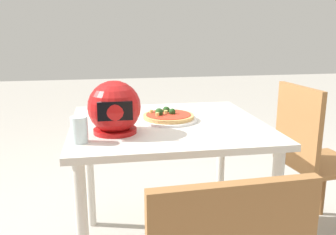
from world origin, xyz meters
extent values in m
cube|color=beige|center=(0.00, 0.00, 0.73)|extent=(0.95, 0.89, 0.03)
cylinder|color=beige|center=(-0.41, -0.38, 0.36)|extent=(0.05, 0.05, 0.72)
cylinder|color=beige|center=(0.41, -0.38, 0.36)|extent=(0.05, 0.05, 0.72)
cylinder|color=beige|center=(-0.41, 0.38, 0.36)|extent=(0.05, 0.05, 0.72)
cylinder|color=white|center=(-0.01, -0.04, 0.75)|extent=(0.29, 0.29, 0.01)
cylinder|color=tan|center=(-0.01, -0.04, 0.77)|extent=(0.26, 0.26, 0.02)
cylinder|color=red|center=(-0.01, -0.04, 0.78)|extent=(0.23, 0.23, 0.00)
sphere|color=#234C1E|center=(-0.01, -0.09, 0.79)|extent=(0.03, 0.03, 0.03)
sphere|color=#234C1E|center=(-0.03, -0.04, 0.79)|extent=(0.03, 0.03, 0.03)
sphere|color=#234C1E|center=(-0.02, -0.11, 0.79)|extent=(0.03, 0.03, 0.03)
sphere|color=#234C1E|center=(0.04, -0.03, 0.79)|extent=(0.04, 0.04, 0.04)
cylinder|color=#E0D172|center=(0.00, -0.05, 0.79)|extent=(0.02, 0.02, 0.02)
cylinder|color=#E0D172|center=(0.05, -0.01, 0.79)|extent=(0.03, 0.03, 0.02)
cylinder|color=#E0D172|center=(0.07, -0.08, 0.79)|extent=(0.02, 0.02, 0.02)
cylinder|color=#E0D172|center=(-0.04, -0.05, 0.79)|extent=(0.03, 0.03, 0.02)
sphere|color=#B21414|center=(0.26, 0.14, 0.86)|extent=(0.24, 0.24, 0.24)
cylinder|color=#B21414|center=(0.26, 0.14, 0.76)|extent=(0.19, 0.19, 0.02)
cube|color=black|center=(0.26, 0.24, 0.87)|extent=(0.15, 0.02, 0.08)
cylinder|color=silver|center=(0.41, 0.26, 0.80)|extent=(0.07, 0.07, 0.11)
cube|color=#996638|center=(-0.92, -0.07, 0.44)|extent=(0.44, 0.44, 0.02)
cube|color=#996638|center=(-0.74, -0.05, 0.68)|extent=(0.07, 0.38, 0.45)
cylinder|color=#996638|center=(-1.07, -0.26, 0.21)|extent=(0.04, 0.04, 0.43)
cylinder|color=#996638|center=(-0.74, -0.23, 0.21)|extent=(0.04, 0.04, 0.43)
cylinder|color=#996638|center=(-0.77, 0.11, 0.21)|extent=(0.04, 0.04, 0.43)
camera|label=1|loc=(0.30, 1.74, 1.21)|focal=39.20mm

